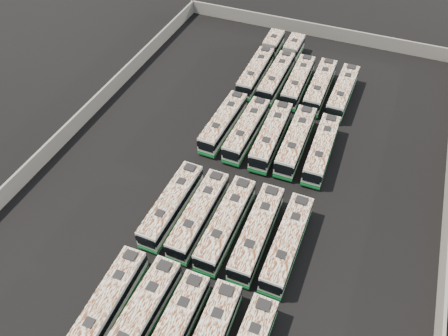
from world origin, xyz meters
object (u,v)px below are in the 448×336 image
bus_midback_center (271,136)px  bus_midback_right (296,141)px  bus_front_far_left (107,305)px  bus_front_left (140,318)px  bus_back_far_right (342,92)px  bus_front_center (172,334)px  bus_midfront_far_right (287,243)px  bus_midfront_center (226,223)px  bus_midback_far_right (322,149)px  bus_midback_far_left (223,122)px  bus_midback_left (247,130)px  bus_midfront_far_left (172,205)px  bus_back_left (282,67)px  bus_midfront_left (199,214)px  bus_back_center (298,82)px  bus_back_far_left (262,62)px  bus_midfront_right (257,232)px  bus_back_right (320,86)px

bus_midback_center → bus_midback_right: bus_midback_center is taller
bus_midback_right → bus_front_far_left: bearing=-110.2°
bus_front_left → bus_back_far_right: (9.37, 38.79, -0.05)m
bus_front_far_left → bus_front_left: bus_front_left is taller
bus_midback_center → bus_front_center: bearing=-91.3°
bus_front_center → bus_midfront_far_right: bearing=62.8°
bus_front_left → bus_midfront_center: bus_front_left is taller
bus_midback_center → bus_midback_far_right: size_ratio=1.04×
bus_midback_far_left → bus_back_far_right: (12.62, 12.11, 0.02)m
bus_front_left → bus_midback_right: bearing=78.0°
bus_midback_left → bus_midfront_far_right: bearing=-55.6°
bus_front_left → bus_midfront_far_left: (-3.15, 12.19, -0.05)m
bus_midback_right → bus_back_far_right: bus_midback_right is taller
bus_front_center → bus_back_left: size_ratio=0.65×
bus_midback_center → bus_back_far_right: bearing=61.8°
bus_front_far_left → bus_midback_far_right: 29.32m
bus_midfront_center → bus_back_left: bus_midfront_center is taller
bus_midfront_far_right → bus_midback_far_left: (-12.65, 14.54, -0.04)m
bus_midback_left → bus_midback_far_right: size_ratio=1.00×
bus_midback_left → bus_midback_center: size_ratio=0.97×
bus_midback_far_left → bus_front_left: bearing=-81.6°
bus_midback_left → bus_midfront_center: bearing=-77.0°
bus_midfront_left → bus_back_far_right: bus_midfront_left is taller
bus_front_center → bus_back_center: bearing=89.9°
bus_midback_left → bus_back_far_left: size_ratio=0.65×
bus_midfront_far_left → bus_midback_far_left: (-0.09, 14.49, -0.02)m
bus_midback_far_right → bus_back_far_right: bearing=88.9°
bus_midfront_right → bus_midback_far_left: bearing=122.5°
bus_midback_right → bus_back_center: bus_midback_right is taller
bus_midfront_left → bus_back_center: size_ratio=1.01×
bus_midfront_center → bus_midback_far_right: bus_midfront_center is taller
bus_midback_far_right → bus_back_far_left: bearing=128.7°
bus_midback_far_left → bus_back_right: size_ratio=0.98×
bus_midback_left → bus_back_far_right: 15.51m
bus_midfront_far_left → bus_midfront_center: (6.18, -0.14, 0.04)m
bus_front_center → bus_midback_right: size_ratio=0.97×
bus_midfront_far_left → bus_midfront_right: bus_midfront_right is taller
bus_midback_left → bus_back_far_left: 15.55m
bus_midback_left → bus_back_right: 13.92m
bus_front_center → bus_midfront_right: bus_midfront_right is taller
bus_midfront_far_right → bus_back_right: 26.97m
bus_midfront_left → bus_midfront_right: (6.26, 0.08, 0.04)m
bus_midback_left → bus_back_left: bus_midback_left is taller
bus_midback_far_right → bus_back_left: 17.83m
bus_front_left → bus_midfront_center: bearing=76.9°
bus_midfront_far_left → bus_midback_far_right: 19.02m
bus_front_center → bus_midback_far_left: (-6.40, 26.83, -0.02)m
bus_back_right → bus_midfront_far_right: bearing=-83.4°
bus_front_far_left → bus_midback_right: (9.40, 26.68, 0.06)m
bus_midfront_far_right → bus_midback_far_right: 14.36m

